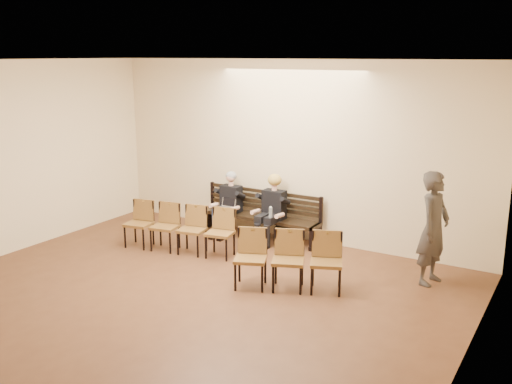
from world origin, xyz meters
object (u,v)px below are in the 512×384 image
seated_man (228,205)px  bag (284,233)px  seated_woman (272,211)px  chair_row_front (178,229)px  laptop (225,209)px  bench (258,226)px  chair_row_back (288,261)px  water_bottle (271,219)px  passerby (434,220)px

seated_man → bag: size_ratio=3.35×
seated_woman → chair_row_front: (-1.22, -1.37, -0.18)m
laptop → bag: 1.27m
seated_man → laptop: 0.18m
bench → chair_row_back: (1.72, -2.00, 0.24)m
bench → bag: 0.55m
laptop → chair_row_front: size_ratio=0.15×
chair_row_back → chair_row_front: bearing=146.0°
laptop → seated_woman: bearing=1.0°
seated_man → chair_row_back: size_ratio=0.74×
seated_man → water_bottle: seated_man is taller
bench → laptop: size_ratio=8.28×
water_bottle → laptop: bearing=173.2°
passerby → chair_row_front: bearing=111.8°
seated_woman → passerby: (3.20, -0.48, 0.43)m
water_bottle → chair_row_back: chair_row_back is taller
bench → chair_row_front: size_ratio=1.21×
laptop → water_bottle: laptop is taller
seated_woman → laptop: bearing=-170.2°
bench → seated_man: (-0.64, -0.12, 0.39)m
chair_row_front → chair_row_back: (2.57, -0.51, 0.02)m
seated_woman → chair_row_front: size_ratio=0.58×
bench → water_bottle: (0.51, -0.42, 0.34)m
bag → chair_row_back: size_ratio=0.22×
bench → bag: bearing=10.6°
bench → laptop: bearing=-154.4°
bench → seated_woman: (0.37, -0.12, 0.40)m
seated_woman → bag: (0.16, 0.22, -0.49)m
passerby → chair_row_front: size_ratio=0.98×
bench → water_bottle: bearing=-39.3°
water_bottle → bag: bearing=87.8°
seated_woman → bag: seated_woman is taller
passerby → chair_row_back: 2.39m
chair_row_front → seated_man: bearing=70.6°
seated_woman → water_bottle: 0.34m
seated_man → bench: bearing=10.7°
chair_row_back → laptop: bearing=120.8°
bench → passerby: size_ratio=1.24×
seated_woman → water_bottle: size_ratio=5.50×
seated_woman → passerby: size_ratio=0.59×
bag → chair_row_back: 2.43m
water_bottle → bag: size_ratio=0.62×
water_bottle → chair_row_back: size_ratio=0.14×
seated_woman → passerby: 3.26m
bench → passerby: (3.57, -0.60, 0.83)m
seated_man → bag: bearing=10.7°
chair_row_front → bench: bearing=49.8°
chair_row_front → chair_row_back: bearing=-21.9°
laptop → passerby: bearing=-13.1°
chair_row_front → passerby: bearing=0.8°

